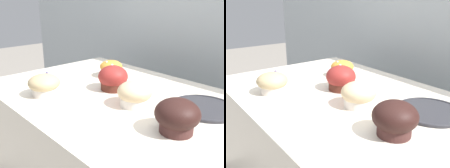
{
  "view_description": "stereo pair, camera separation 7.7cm",
  "coord_description": "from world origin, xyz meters",
  "views": [
    {
      "loc": [
        0.59,
        -0.59,
        1.26
      ],
      "look_at": [
        -0.02,
        -0.03,
        0.98
      ],
      "focal_mm": 42.0,
      "sensor_mm": 36.0,
      "label": 1
    },
    {
      "loc": [
        0.64,
        -0.53,
        1.26
      ],
      "look_at": [
        -0.02,
        -0.03,
        0.98
      ],
      "focal_mm": 42.0,
      "sensor_mm": 36.0,
      "label": 2
    }
  ],
  "objects": [
    {
      "name": "muffin_front_right",
      "position": [
        -0.07,
        0.02,
        0.97
      ],
      "size": [
        0.11,
        0.11,
        0.09
      ],
      "color": "#50231A",
      "rests_on": "display_counter"
    },
    {
      "name": "serving_plate",
      "position": [
        0.24,
        0.11,
        0.94
      ],
      "size": [
        0.2,
        0.2,
        0.01
      ],
      "color": "#2D2D33",
      "rests_on": "display_counter"
    },
    {
      "name": "wall_back",
      "position": [
        0.0,
        0.6,
        0.9
      ],
      "size": [
        3.2,
        0.1,
        1.8
      ],
      "primitive_type": "cube",
      "color": "#A8B2B7",
      "rests_on": "ground"
    },
    {
      "name": "muffin_back_left",
      "position": [
        0.08,
        -0.03,
        0.97
      ],
      "size": [
        0.11,
        0.11,
        0.08
      ],
      "color": "white",
      "rests_on": "display_counter"
    },
    {
      "name": "muffin_front_left",
      "position": [
        0.27,
        -0.07,
        0.98
      ],
      "size": [
        0.11,
        0.11,
        0.09
      ],
      "color": "#442522",
      "rests_on": "display_counter"
    },
    {
      "name": "muffin_back_right",
      "position": [
        -0.19,
        0.13,
        0.97
      ],
      "size": [
        0.1,
        0.1,
        0.07
      ],
      "color": "#C48330",
      "rests_on": "display_counter"
    },
    {
      "name": "muffin_front_center",
      "position": [
        -0.18,
        -0.19,
        0.97
      ],
      "size": [
        0.11,
        0.11,
        0.07
      ],
      "color": "silver",
      "rests_on": "display_counter"
    }
  ]
}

